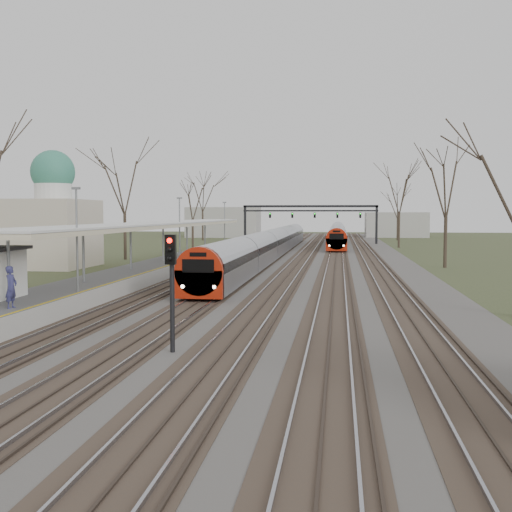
% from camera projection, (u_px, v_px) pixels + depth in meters
% --- Properties ---
extents(ground, '(300.00, 300.00, 0.00)m').
position_uv_depth(ground, '(146.00, 403.00, 16.22)').
color(ground, '#384223').
rests_on(ground, ground).
extents(track_bed, '(24.00, 160.00, 0.22)m').
position_uv_depth(track_bed, '(297.00, 256.00, 70.60)').
color(track_bed, '#474442').
rests_on(track_bed, ground).
extents(platform, '(3.50, 69.00, 1.00)m').
position_uv_depth(platform, '(175.00, 264.00, 54.46)').
color(platform, '#9E9B93').
rests_on(platform, ground).
extents(canopy, '(4.10, 50.00, 3.11)m').
position_uv_depth(canopy, '(159.00, 225.00, 49.76)').
color(canopy, slate).
rests_on(canopy, platform).
extents(dome_building, '(10.00, 8.00, 10.30)m').
position_uv_depth(dome_building, '(36.00, 226.00, 56.37)').
color(dome_building, beige).
rests_on(dome_building, ground).
extents(signal_gantry, '(21.00, 0.59, 6.08)m').
position_uv_depth(signal_gantry, '(310.00, 213.00, 99.94)').
color(signal_gantry, black).
rests_on(signal_gantry, ground).
extents(tree_west_far, '(5.50, 5.50, 11.33)m').
position_uv_depth(tree_west_far, '(124.00, 182.00, 65.37)').
color(tree_west_far, '#2D231C').
rests_on(tree_west_far, ground).
extents(tree_east_far, '(5.00, 5.00, 10.30)m').
position_uv_depth(tree_east_far, '(446.00, 185.00, 55.48)').
color(tree_east_far, '#2D231C').
rests_on(tree_east_far, ground).
extents(train_near, '(2.62, 75.21, 3.05)m').
position_uv_depth(train_near, '(272.00, 243.00, 70.63)').
color(train_near, '#9EA0A8').
rests_on(train_near, ground).
extents(train_far, '(2.62, 60.21, 3.05)m').
position_uv_depth(train_far, '(337.00, 233.00, 106.02)').
color(train_far, '#9EA0A8').
rests_on(train_far, ground).
extents(passenger, '(0.41, 0.63, 1.72)m').
position_uv_depth(passenger, '(11.00, 287.00, 25.49)').
color(passenger, navy).
rests_on(passenger, platform).
extents(signal_post, '(0.35, 0.45, 4.10)m').
position_uv_depth(signal_post, '(171.00, 275.00, 21.50)').
color(signal_post, black).
rests_on(signal_post, ground).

